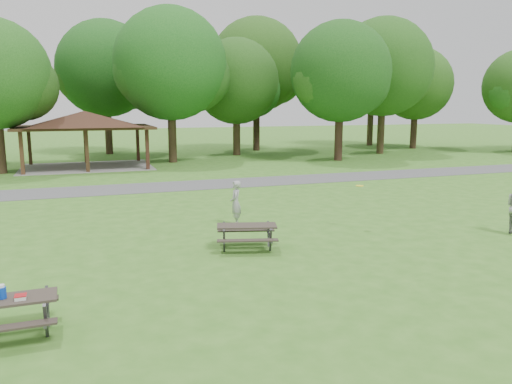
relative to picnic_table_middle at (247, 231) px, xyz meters
name	(u,v)px	position (x,y,z in m)	size (l,w,h in m)	color
ground	(272,270)	(0.00, -1.98, -0.55)	(160.00, 160.00, 0.00)	#397120
asphalt_path	(173,186)	(0.00, 12.02, -0.54)	(120.00, 3.20, 0.02)	#4D4D4F
pavilion	(85,121)	(-4.00, 22.02, 2.51)	(8.60, 7.01, 3.76)	#3E2616
tree_row_e	(172,67)	(2.10, 23.05, 6.23)	(8.40, 8.00, 11.02)	#2F2215
tree_row_f	(237,84)	(8.09, 26.55, 5.29)	(7.35, 7.00, 9.55)	#332416
tree_row_g	(341,75)	(14.09, 20.05, 5.78)	(7.77, 7.40, 10.25)	black
tree_row_h	(384,70)	(20.10, 23.55, 6.48)	(8.61, 8.20, 11.37)	#322416
tree_row_i	(417,86)	(26.09, 27.05, 5.36)	(7.14, 6.80, 9.52)	black
tree_deep_b	(107,72)	(-1.90, 31.05, 6.34)	(8.40, 8.00, 11.13)	black
tree_deep_c	(257,68)	(11.11, 30.05, 6.90)	(8.82, 8.40, 11.90)	black
tree_deep_d	(373,76)	(24.10, 31.55, 6.48)	(8.40, 8.00, 11.27)	#322416
picnic_table_middle	(247,231)	(0.00, 0.00, 0.00)	(2.03, 1.80, 0.75)	#302822
frisbee_in_flight	(360,186)	(4.31, 0.98, 0.94)	(0.34, 0.34, 0.02)	yellow
frisbee_thrower	(236,203)	(0.56, 2.90, 0.24)	(0.57, 0.38, 1.57)	#9F9FA1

